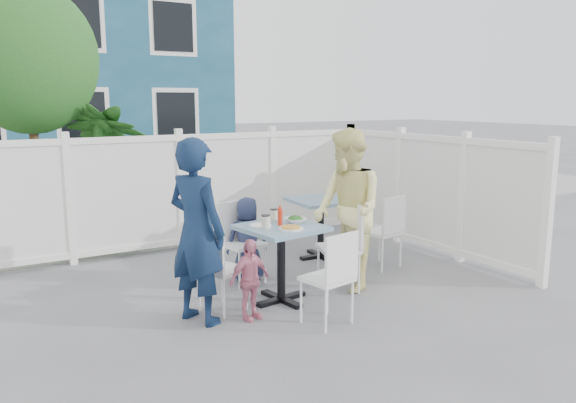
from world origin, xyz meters
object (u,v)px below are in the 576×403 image
chair_near (333,272)px  woman (347,210)px  chair_left (217,263)px  boy (248,239)px  spare_table (321,212)px  chair_right (346,240)px  chair_back (239,236)px  man (197,231)px  toddler (250,280)px  main_table (281,243)px

chair_near → woman: woman is taller
chair_left → boy: bearing=115.6°
spare_table → chair_right: chair_right is taller
chair_back → chair_left: bearing=41.5°
spare_table → chair_left: bearing=-150.4°
man → toddler: (0.43, -0.21, -0.48)m
spare_table → woman: woman is taller
main_table → spare_table: (1.26, 1.16, -0.01)m
main_table → chair_left: size_ratio=1.00×
spare_table → chair_near: (-1.17, -1.95, -0.09)m
main_table → chair_back: (-0.08, 0.83, -0.08)m
boy → spare_table: bearing=-149.2°
chair_near → woman: (0.74, 0.79, 0.37)m
man → woman: (1.76, 0.05, 0.02)m
main_table → chair_near: (0.09, -0.79, -0.10)m
chair_right → chair_back: size_ratio=1.03×
woman → toddler: size_ratio=2.26×
man → toddler: size_ratio=2.22×
chair_left → toddler: (0.20, -0.31, -0.11)m
spare_table → chair_near: chair_near is taller
main_table → chair_near: size_ratio=0.97×
woman → chair_back: bearing=-121.6°
chair_right → main_table: bearing=107.0°
chair_back → woman: size_ratio=0.52×
chair_right → toddler: 1.34m
woman → boy: size_ratio=1.81×
man → chair_back: bearing=-68.2°
man → main_table: bearing=-111.1°
chair_left → boy: boy is taller
chair_left → chair_near: chair_near is taller
woman → toddler: (-1.33, -0.27, -0.49)m
chair_near → boy: boy is taller
spare_table → woman: 1.27m
chair_right → woman: bearing=-37.5°
woman → boy: woman is taller
spare_table → toddler: bearing=-141.0°
chair_right → chair_near: 1.06m
chair_near → man: size_ratio=0.51×
chair_back → woman: (0.92, -0.83, 0.35)m
chair_left → man: man is taller
chair_back → boy: boy is taller
man → woman: 1.76m
main_table → chair_back: chair_back is taller
main_table → boy: 0.82m
spare_table → chair_back: (-1.35, -0.33, -0.07)m
chair_back → chair_near: (0.18, -1.62, -0.02)m
toddler → chair_right: bearing=-2.8°
main_table → boy: (0.02, 0.81, -0.13)m
chair_near → boy: (-0.08, 1.60, -0.03)m
boy → toddler: boy is taller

